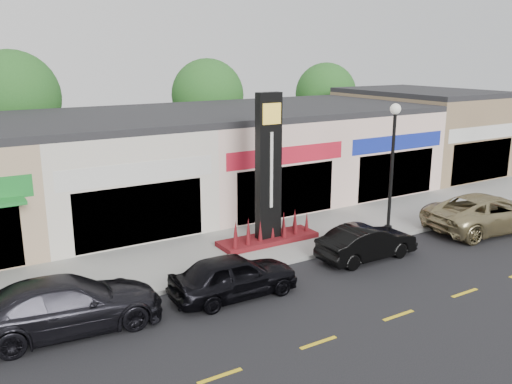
# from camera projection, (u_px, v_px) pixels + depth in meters

# --- Properties ---
(ground) EXTENTS (120.00, 120.00, 0.00)m
(ground) POSITION_uv_depth(u_px,v_px,m) (260.00, 301.00, 17.08)
(ground) COLOR black
(ground) RESTS_ON ground
(sidewalk) EXTENTS (52.00, 4.30, 0.15)m
(sidewalk) POSITION_uv_depth(u_px,v_px,m) (200.00, 256.00, 20.65)
(sidewalk) COLOR gray
(sidewalk) RESTS_ON ground
(curb) EXTENTS (52.00, 0.20, 0.15)m
(curb) POSITION_uv_depth(u_px,v_px,m) (228.00, 276.00, 18.79)
(curb) COLOR gray
(curb) RESTS_ON ground
(shop_cream) EXTENTS (7.00, 10.01, 4.80)m
(shop_cream) POSITION_uv_depth(u_px,v_px,m) (103.00, 168.00, 25.21)
(shop_cream) COLOR silver
(shop_cream) RESTS_ON ground
(shop_pink_w) EXTENTS (7.00, 10.01, 4.80)m
(shop_pink_w) POSITION_uv_depth(u_px,v_px,m) (234.00, 154.00, 28.74)
(shop_pink_w) COLOR beige
(shop_pink_w) RESTS_ON ground
(shop_pink_e) EXTENTS (7.00, 10.01, 4.80)m
(shop_pink_e) POSITION_uv_depth(u_px,v_px,m) (336.00, 143.00, 32.28)
(shop_pink_e) COLOR beige
(shop_pink_e) RESTS_ON ground
(shop_tan) EXTENTS (7.00, 10.01, 5.30)m
(shop_tan) POSITION_uv_depth(u_px,v_px,m) (419.00, 130.00, 35.76)
(shop_tan) COLOR #846D4D
(shop_tan) RESTS_ON ground
(tree_rear_west) EXTENTS (5.20, 5.20, 7.83)m
(tree_rear_west) POSITION_uv_depth(u_px,v_px,m) (12.00, 97.00, 29.88)
(tree_rear_west) COLOR #382619
(tree_rear_west) RESTS_ON ground
(tree_rear_mid) EXTENTS (4.80, 4.80, 7.29)m
(tree_rear_mid) POSITION_uv_depth(u_px,v_px,m) (208.00, 95.00, 36.03)
(tree_rear_mid) COLOR #382619
(tree_rear_mid) RESTS_ON ground
(tree_rear_east) EXTENTS (4.60, 4.60, 6.94)m
(tree_rear_east) POSITION_uv_depth(u_px,v_px,m) (326.00, 93.00, 41.14)
(tree_rear_east) COLOR #382619
(tree_rear_east) RESTS_ON ground
(lamp_east_near) EXTENTS (0.44, 0.44, 5.47)m
(lamp_east_near) POSITION_uv_depth(u_px,v_px,m) (393.00, 156.00, 22.33)
(lamp_east_near) COLOR black
(lamp_east_near) RESTS_ON sidewalk
(pylon_sign) EXTENTS (4.20, 1.30, 6.00)m
(pylon_sign) POSITION_uv_depth(u_px,v_px,m) (268.00, 191.00, 21.50)
(pylon_sign) COLOR #5A0F1B
(pylon_sign) RESTS_ON sidewalk
(car_dark_sedan) EXTENTS (2.54, 5.45, 1.54)m
(car_dark_sedan) POSITION_uv_depth(u_px,v_px,m) (67.00, 305.00, 15.10)
(car_dark_sedan) COLOR black
(car_dark_sedan) RESTS_ON ground
(car_black_sedan) EXTENTS (1.76, 4.22, 1.43)m
(car_black_sedan) POSITION_uv_depth(u_px,v_px,m) (234.00, 276.00, 17.22)
(car_black_sedan) COLOR black
(car_black_sedan) RESTS_ON ground
(car_black_conv) EXTENTS (1.40, 4.01, 1.32)m
(car_black_conv) POSITION_uv_depth(u_px,v_px,m) (367.00, 242.00, 20.42)
(car_black_conv) COLOR black
(car_black_conv) RESTS_ON ground
(car_gold_suv) EXTENTS (3.36, 6.09, 1.62)m
(car_gold_suv) POSITION_uv_depth(u_px,v_px,m) (488.00, 213.00, 23.72)
(car_gold_suv) COLOR #9D8E64
(car_gold_suv) RESTS_ON ground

